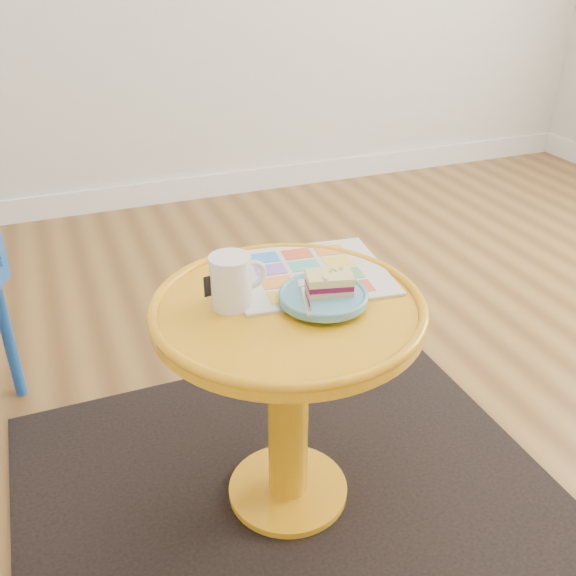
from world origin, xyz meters
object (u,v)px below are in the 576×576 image
object	(u,v)px
side_table	(288,365)
newspaper	(309,273)
plate	(323,297)
mug	(232,280)

from	to	relation	value
side_table	newspaper	size ratio (longest dim) A/B	1.65
side_table	newspaper	distance (m)	0.21
side_table	plate	xyz separation A→B (m)	(0.07, -0.03, 0.17)
newspaper	plate	bearing A→B (deg)	-94.00
newspaper	plate	world-z (taller)	plate
newspaper	mug	bearing A→B (deg)	-154.40
plate	mug	bearing A→B (deg)	158.50
newspaper	mug	xyz separation A→B (m)	(-0.20, -0.07, 0.06)
mug	plate	distance (m)	0.19
newspaper	side_table	bearing A→B (deg)	-123.78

